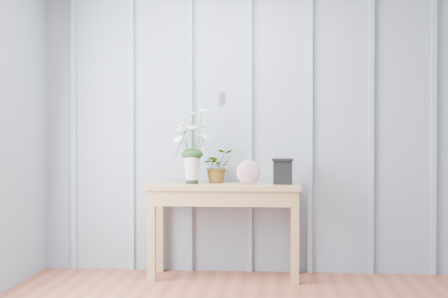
# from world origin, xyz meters

# --- Properties ---
(sideboard) EXTENTS (1.20, 0.45, 0.75)m
(sideboard) POSITION_xyz_m (-0.44, 1.99, 0.64)
(sideboard) COLOR #A37D4D
(sideboard) RESTS_ON ground
(daisy_vase) EXTENTS (0.43, 0.33, 0.61)m
(daisy_vase) POSITION_xyz_m (-0.70, 1.99, 1.13)
(daisy_vase) COLOR black
(daisy_vase) RESTS_ON sideboard
(spider_plant) EXTENTS (0.31, 0.30, 0.27)m
(spider_plant) POSITION_xyz_m (-0.51, 2.13, 0.89)
(spider_plant) COLOR #123514
(spider_plant) RESTS_ON sideboard
(felt_disc_vessel) EXTENTS (0.20, 0.10, 0.19)m
(felt_disc_vessel) POSITION_xyz_m (-0.24, 1.94, 0.85)
(felt_disc_vessel) COLOR #974F73
(felt_disc_vessel) RESTS_ON sideboard
(carved_box) EXTENTS (0.17, 0.13, 0.20)m
(carved_box) POSITION_xyz_m (0.02, 1.99, 0.85)
(carved_box) COLOR black
(carved_box) RESTS_ON sideboard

